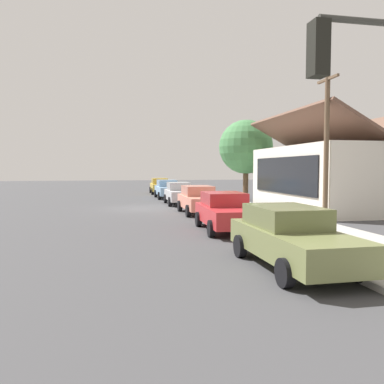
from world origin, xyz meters
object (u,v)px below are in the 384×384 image
(car_mustard, at_px, (160,186))
(car_coral, at_px, (199,199))
(fire_hydrant_red, at_px, (271,221))
(car_skyblue, at_px, (167,189))
(car_silver, at_px, (179,193))
(shade_tree, at_px, (246,147))
(car_olive, at_px, (291,237))
(utility_pole_wooden, at_px, (326,141))
(car_cherry, at_px, (225,211))

(car_mustard, relative_size, car_coral, 1.06)
(car_coral, bearing_deg, fire_hydrant_red, 10.50)
(car_mustard, bearing_deg, car_skyblue, 1.07)
(car_mustard, bearing_deg, car_coral, 2.28)
(car_skyblue, height_order, car_coral, same)
(car_silver, distance_m, shade_tree, 7.60)
(fire_hydrant_red, bearing_deg, car_olive, -17.14)
(car_olive, relative_size, utility_pole_wooden, 0.65)
(car_mustard, bearing_deg, car_olive, 1.62)
(car_silver, bearing_deg, car_olive, 0.84)
(car_skyblue, distance_m, car_silver, 5.93)
(car_mustard, relative_size, car_skyblue, 1.05)
(car_mustard, bearing_deg, car_cherry, 1.63)
(car_coral, height_order, utility_pole_wooden, utility_pole_wooden)
(car_skyblue, relative_size, car_silver, 1.05)
(shade_tree, bearing_deg, car_silver, -64.38)
(shade_tree, distance_m, fire_hydrant_red, 17.22)
(car_mustard, height_order, car_cherry, same)
(car_skyblue, relative_size, shade_tree, 0.70)
(car_cherry, bearing_deg, shade_tree, 160.14)
(car_mustard, xyz_separation_m, car_silver, (12.23, -0.02, -0.00))
(car_mustard, height_order, car_coral, same)
(car_skyblue, bearing_deg, car_olive, -0.13)
(car_silver, bearing_deg, car_mustard, -179.05)
(car_skyblue, relative_size, car_coral, 1.02)
(utility_pole_wooden, relative_size, fire_hydrant_red, 10.56)
(car_skyblue, height_order, fire_hydrant_red, car_skyblue)
(shade_tree, bearing_deg, utility_pole_wooden, -2.39)
(car_coral, relative_size, car_olive, 0.94)
(car_silver, bearing_deg, shade_tree, 116.65)
(utility_pole_wooden, height_order, fire_hydrant_red, utility_pole_wooden)
(car_coral, distance_m, car_cherry, 6.24)
(car_mustard, xyz_separation_m, utility_pole_wooden, (22.69, 5.49, 3.11))
(car_cherry, relative_size, car_olive, 0.94)
(car_cherry, bearing_deg, car_mustard, -177.84)
(car_silver, distance_m, fire_hydrant_red, 13.33)
(car_cherry, relative_size, shade_tree, 0.69)
(car_olive, xyz_separation_m, fire_hydrant_red, (-5.08, 1.57, -0.32))
(car_silver, distance_m, car_coral, 5.85)
(utility_pole_wooden, bearing_deg, car_coral, -130.86)
(car_coral, xyz_separation_m, shade_tree, (-8.76, 5.88, 3.54))
(car_silver, distance_m, utility_pole_wooden, 12.22)
(shade_tree, bearing_deg, car_skyblue, -116.25)
(car_silver, height_order, fire_hydrant_red, car_silver)
(car_mustard, height_order, shade_tree, shade_tree)
(car_silver, relative_size, car_olive, 0.90)
(car_coral, distance_m, shade_tree, 11.13)
(utility_pole_wooden, bearing_deg, shade_tree, 177.61)
(fire_hydrant_red, bearing_deg, utility_pole_wooden, 124.86)
(car_skyblue, distance_m, car_coral, 11.78)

